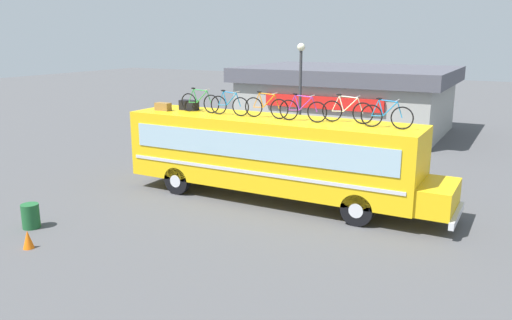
% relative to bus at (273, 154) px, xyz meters
% --- Properties ---
extents(ground_plane, '(120.00, 120.00, 0.00)m').
position_rel_bus_xyz_m(ground_plane, '(-0.18, 0.00, -1.79)').
color(ground_plane, '#4C4C4F').
extents(bus, '(12.28, 2.53, 3.10)m').
position_rel_bus_xyz_m(bus, '(0.00, 0.00, 0.00)').
color(bus, yellow).
rests_on(bus, ground).
extents(luggage_bag_1, '(0.63, 0.32, 0.31)m').
position_rel_bus_xyz_m(luggage_bag_1, '(-4.77, -0.34, 1.47)').
color(luggage_bag_1, olive).
rests_on(luggage_bag_1, bus).
extents(luggage_bag_2, '(0.76, 0.36, 0.40)m').
position_rel_bus_xyz_m(luggage_bag_2, '(-3.94, 0.26, 1.51)').
color(luggage_bag_2, black).
rests_on(luggage_bag_2, bus).
extents(rooftop_bicycle_1, '(1.78, 0.44, 0.95)m').
position_rel_bus_xyz_m(rooftop_bicycle_1, '(-3.20, -0.03, 1.71)').
color(rooftop_bicycle_1, black).
rests_on(rooftop_bicycle_1, bus).
extents(rooftop_bicycle_2, '(1.67, 0.44, 0.94)m').
position_rel_bus_xyz_m(rooftop_bicycle_2, '(-1.79, -0.15, 1.70)').
color(rooftop_bicycle_2, black).
rests_on(rooftop_bicycle_2, bus).
extents(rooftop_bicycle_3, '(1.77, 0.44, 0.96)m').
position_rel_bus_xyz_m(rooftop_bicycle_3, '(-0.28, -0.07, 1.71)').
color(rooftop_bicycle_3, black).
rests_on(rooftop_bicycle_3, bus).
extents(rooftop_bicycle_4, '(1.80, 0.44, 0.97)m').
position_rel_bus_xyz_m(rooftop_bicycle_4, '(1.19, -0.15, 1.71)').
color(rooftop_bicycle_4, black).
rests_on(rooftop_bicycle_4, bus).
extents(rooftop_bicycle_5, '(1.84, 0.44, 0.98)m').
position_rel_bus_xyz_m(rooftop_bicycle_5, '(2.64, 0.31, 1.72)').
color(rooftop_bicycle_5, black).
rests_on(rooftop_bicycle_5, bus).
extents(rooftop_bicycle_6, '(1.72, 0.44, 0.98)m').
position_rel_bus_xyz_m(rooftop_bicycle_6, '(4.10, -0.09, 1.71)').
color(rooftop_bicycle_6, black).
rests_on(rooftop_bicycle_6, bus).
extents(roadside_building, '(12.79, 9.28, 4.08)m').
position_rel_bus_xyz_m(roadside_building, '(-2.36, 15.23, 0.31)').
color(roadside_building, '#9E9E99').
rests_on(roadside_building, ground).
extents(trash_bin, '(0.55, 0.55, 0.79)m').
position_rel_bus_xyz_m(trash_bin, '(-5.53, -6.29, -1.39)').
color(trash_bin, '#1E592D').
rests_on(trash_bin, ground).
extents(traffic_cone, '(0.32, 0.32, 0.55)m').
position_rel_bus_xyz_m(traffic_cone, '(-4.21, -7.44, -1.51)').
color(traffic_cone, orange).
rests_on(traffic_cone, ground).
extents(street_lamp, '(0.38, 0.38, 5.66)m').
position_rel_bus_xyz_m(street_lamp, '(-1.80, 6.46, 1.84)').
color(street_lamp, '#38383D').
rests_on(street_lamp, ground).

